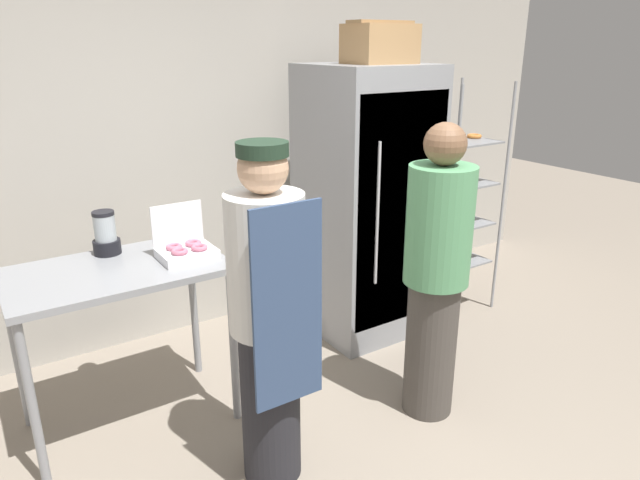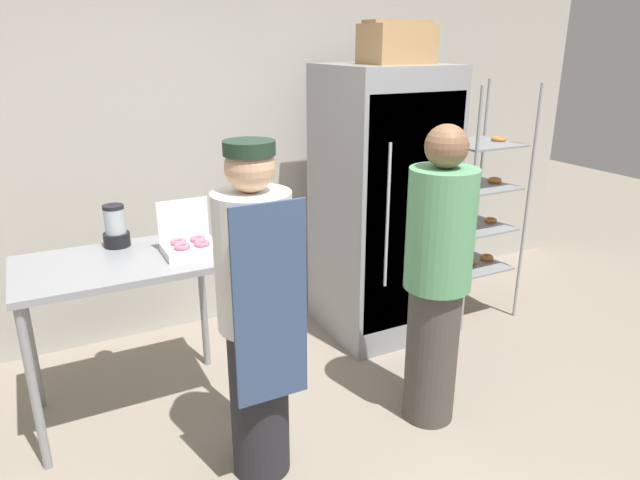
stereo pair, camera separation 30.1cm
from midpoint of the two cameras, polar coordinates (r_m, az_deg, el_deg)
name	(u,v)px [view 2 (the right image)]	position (r m, az deg, el deg)	size (l,w,h in m)	color
back_wall	(236,137)	(4.20, -6.38, 10.21)	(6.40, 0.12, 2.73)	#B7B2A8
refrigerator	(381,205)	(4.00, 8.32, 3.45)	(0.77, 0.79, 1.88)	gray
baking_rack	(475,206)	(4.44, 17.14, 3.20)	(0.55, 0.52, 1.75)	#93969B
prep_counter	(123,280)	(3.18, -16.55, -3.93)	(1.07, 0.66, 0.93)	gray
donut_box	(190,244)	(3.14, -10.26, -0.49)	(0.29, 0.23, 0.28)	white
blender_pitcher	(116,228)	(3.32, -17.37, 1.10)	(0.14, 0.14, 0.24)	black
cardboard_storage_box	(397,43)	(3.82, 10.06, 18.82)	(0.43, 0.31, 0.26)	#A87F51
person_baker	(256,314)	(2.59, -3.08, -7.48)	(0.35, 0.36, 1.63)	#232328
person_customer	(437,279)	(3.08, 14.38, -3.87)	(0.35, 0.35, 1.64)	#47423D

